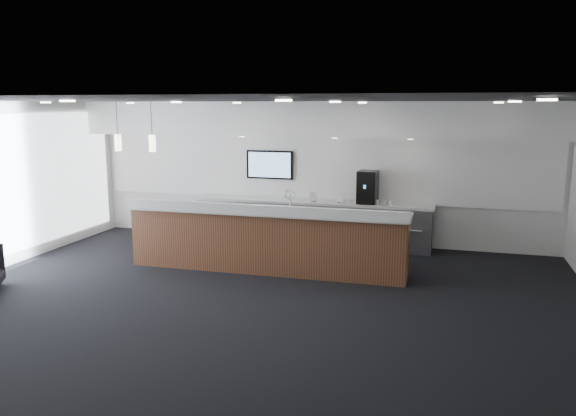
# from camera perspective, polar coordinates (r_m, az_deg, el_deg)

# --- Properties ---
(ground) EXTENTS (10.00, 10.00, 0.00)m
(ground) POSITION_cam_1_polar(r_m,az_deg,el_deg) (8.67, -3.40, -9.34)
(ground) COLOR black
(ground) RESTS_ON ground
(ceiling) EXTENTS (10.00, 8.00, 0.02)m
(ceiling) POSITION_cam_1_polar(r_m,az_deg,el_deg) (8.16, -3.63, 10.91)
(ceiling) COLOR black
(ceiling) RESTS_ON back_wall
(back_wall) EXTENTS (10.00, 0.02, 3.00)m
(back_wall) POSITION_cam_1_polar(r_m,az_deg,el_deg) (12.09, 2.81, 3.62)
(back_wall) COLOR white
(back_wall) RESTS_ON ground
(soffit_bulkhead) EXTENTS (10.00, 0.90, 0.70)m
(soffit_bulkhead) POSITION_cam_1_polar(r_m,az_deg,el_deg) (11.57, 2.35, 9.03)
(soffit_bulkhead) COLOR white
(soffit_bulkhead) RESTS_ON back_wall
(alcove_panel) EXTENTS (9.80, 0.06, 1.40)m
(alcove_panel) POSITION_cam_1_polar(r_m,az_deg,el_deg) (12.05, 2.79, 4.07)
(alcove_panel) COLOR white
(alcove_panel) RESTS_ON back_wall
(back_credenza) EXTENTS (5.06, 0.66, 0.95)m
(back_credenza) POSITION_cam_1_polar(r_m,az_deg,el_deg) (11.91, 2.38, -1.47)
(back_credenza) COLOR gray
(back_credenza) RESTS_ON ground
(wall_tv) EXTENTS (1.05, 0.08, 0.62)m
(wall_tv) POSITION_cam_1_polar(r_m,az_deg,el_deg) (12.25, -1.85, 4.42)
(wall_tv) COLOR black
(wall_tv) RESTS_ON back_wall
(pendant_left) EXTENTS (0.12, 0.12, 0.30)m
(pendant_left) POSITION_cam_1_polar(r_m,az_deg,el_deg) (9.94, -15.22, 6.14)
(pendant_left) COLOR #FEEEC6
(pendant_left) RESTS_ON ceiling
(pendant_right) EXTENTS (0.12, 0.12, 0.30)m
(pendant_right) POSITION_cam_1_polar(r_m,az_deg,el_deg) (10.32, -18.57, 6.11)
(pendant_right) COLOR #FEEEC6
(pendant_right) RESTS_ON ceiling
(ceiling_can_lights) EXTENTS (7.00, 5.00, 0.02)m
(ceiling_can_lights) POSITION_cam_1_polar(r_m,az_deg,el_deg) (8.16, -3.63, 10.70)
(ceiling_can_lights) COLOR white
(ceiling_can_lights) RESTS_ON ceiling
(service_counter) EXTENTS (5.05, 0.89, 1.49)m
(service_counter) POSITION_cam_1_polar(r_m,az_deg,el_deg) (10.01, -2.22, -3.18)
(service_counter) COLOR #4B2819
(service_counter) RESTS_ON ground
(coffee_machine) EXTENTS (0.41, 0.52, 0.67)m
(coffee_machine) POSITION_cam_1_polar(r_m,az_deg,el_deg) (11.54, 8.10, 2.11)
(coffee_machine) COLOR black
(coffee_machine) RESTS_ON back_credenza
(info_sign_left) EXTENTS (0.15, 0.05, 0.20)m
(info_sign_left) POSITION_cam_1_polar(r_m,az_deg,el_deg) (11.70, 2.58, 1.17)
(info_sign_left) COLOR white
(info_sign_left) RESTS_ON back_credenza
(info_sign_right) EXTENTS (0.16, 0.03, 0.21)m
(info_sign_right) POSITION_cam_1_polar(r_m,az_deg,el_deg) (11.59, 5.37, 1.07)
(info_sign_right) COLOR white
(info_sign_right) RESTS_ON back_credenza
(cup_0) EXTENTS (0.10, 0.10, 0.09)m
(cup_0) POSITION_cam_1_polar(r_m,az_deg,el_deg) (11.44, 10.43, 0.52)
(cup_0) COLOR white
(cup_0) RESTS_ON back_credenza
(cup_1) EXTENTS (0.14, 0.14, 0.09)m
(cup_1) POSITION_cam_1_polar(r_m,az_deg,el_deg) (11.45, 9.73, 0.55)
(cup_1) COLOR white
(cup_1) RESTS_ON back_credenza
(cup_2) EXTENTS (0.12, 0.12, 0.09)m
(cup_2) POSITION_cam_1_polar(r_m,az_deg,el_deg) (11.47, 9.03, 0.59)
(cup_2) COLOR white
(cup_2) RESTS_ON back_credenza
(cup_3) EXTENTS (0.13, 0.13, 0.09)m
(cup_3) POSITION_cam_1_polar(r_m,az_deg,el_deg) (11.48, 8.34, 0.62)
(cup_3) COLOR white
(cup_3) RESTS_ON back_credenza
(cup_4) EXTENTS (0.14, 0.14, 0.09)m
(cup_4) POSITION_cam_1_polar(r_m,az_deg,el_deg) (11.50, 7.65, 0.66)
(cup_4) COLOR white
(cup_4) RESTS_ON back_credenza
(cup_5) EXTENTS (0.11, 0.11, 0.09)m
(cup_5) POSITION_cam_1_polar(r_m,az_deg,el_deg) (11.52, 6.96, 0.69)
(cup_5) COLOR white
(cup_5) RESTS_ON back_credenza
(cup_6) EXTENTS (0.14, 0.14, 0.09)m
(cup_6) POSITION_cam_1_polar(r_m,az_deg,el_deg) (11.55, 6.28, 0.72)
(cup_6) COLOR white
(cup_6) RESTS_ON back_credenza
(cup_7) EXTENTS (0.12, 0.12, 0.09)m
(cup_7) POSITION_cam_1_polar(r_m,az_deg,el_deg) (11.57, 5.59, 0.76)
(cup_7) COLOR white
(cup_7) RESTS_ON back_credenza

